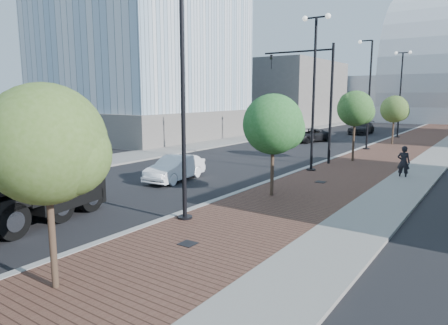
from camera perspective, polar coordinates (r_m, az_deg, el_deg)
The scene contains 22 objects.
sidewalk at distance 41.99m, azimuth 25.36°, elevation 2.23°, with size 7.00×140.00×0.12m, color #4C2D23.
concrete_strip at distance 41.65m, azimuth 29.02°, elevation 1.91°, with size 2.40×140.00×0.13m, color slate.
curb at distance 42.68m, azimuth 20.73°, elevation 2.65°, with size 0.30×140.00×0.14m, color gray.
west_sidewalk at distance 47.48m, azimuth 5.33°, elevation 3.83°, with size 4.00×140.00×0.12m, color slate.
white_sedan at distance 22.55m, azimuth -6.89°, elevation -0.78°, with size 1.47×4.20×1.38m, color white.
dark_car_mid at distance 41.95m, azimuth 11.82°, elevation 3.78°, with size 2.22×4.82×1.34m, color black.
dark_car_far at distance 52.35m, azimuth 18.76°, elevation 4.66°, with size 2.13×5.23×1.52m, color black.
pedestrian at distance 24.89m, azimuth 23.92°, elevation 0.01°, with size 0.69×0.45×1.88m, color black.
streetlight_1 at distance 14.79m, azimuth -6.11°, elevation 8.12°, with size 1.44×0.56×9.21m.
streetlight_2 at distance 25.09m, azimuth 12.50°, elevation 9.57°, with size 1.72×0.56×9.28m.
streetlight_3 at distance 36.51m, azimuth 19.55°, elevation 8.39°, with size 1.44×0.56×9.21m.
streetlight_4 at distance 48.16m, azimuth 23.53°, elevation 8.85°, with size 1.72×0.56×9.28m.
traffic_mast at distance 28.21m, azimuth 13.14°, elevation 9.84°, with size 5.09×0.20×8.00m.
tree_0 at distance 10.03m, azimuth -23.54°, elevation 2.31°, with size 2.78×2.78×4.97m.
tree_1 at distance 18.36m, azimuth 7.07°, elevation 5.33°, with size 2.73×2.73×4.75m.
tree_2 at distance 29.49m, azimuth 18.06°, elevation 7.21°, with size 2.48×2.44×4.99m.
tree_3 at distance 41.14m, azimuth 22.90°, elevation 6.91°, with size 2.53×2.51×4.65m.
tower_podium at distance 47.72m, azimuth -11.17°, elevation 5.46°, with size 19.00×19.00×3.00m, color #655F5B.
convention_center at distance 87.07m, azimuth 27.02°, elevation 9.31°, with size 50.00×30.00×50.00m.
commercial_block_nw at distance 68.22m, azimuth 8.56°, elevation 9.62°, with size 14.00×20.00×10.00m, color #615C57.
utility_cover_1 at distance 12.85m, azimuth -5.11°, elevation -11.29°, with size 0.50×0.50×0.02m, color black.
utility_cover_2 at distance 22.11m, azimuth 13.43°, elevation -2.67°, with size 0.50×0.50×0.02m, color black.
Camera 1 is at (10.13, -1.21, 4.67)m, focal length 32.52 mm.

